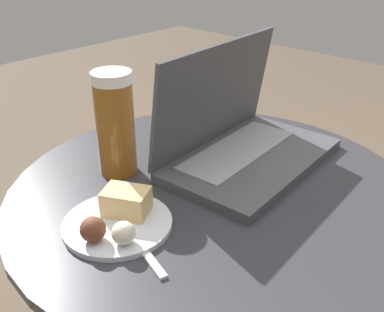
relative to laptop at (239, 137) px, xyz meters
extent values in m
cylinder|color=#515156|center=(-0.12, -0.04, -0.33)|extent=(0.07, 0.07, 0.54)
cylinder|color=#2D2D33|center=(-0.12, -0.04, -0.06)|extent=(0.73, 0.73, 0.02)
cube|color=#47474C|center=(0.00, -0.03, -0.04)|extent=(0.37, 0.24, 0.02)
cube|color=gray|center=(0.00, 0.00, -0.03)|extent=(0.29, 0.12, 0.00)
cube|color=#47474C|center=(0.00, 0.06, 0.08)|extent=(0.36, 0.06, 0.21)
cube|color=silver|center=(0.00, 0.06, 0.07)|extent=(0.33, 0.05, 0.19)
cylinder|color=brown|center=(-0.19, 0.14, 0.04)|extent=(0.07, 0.07, 0.18)
cylinder|color=white|center=(-0.19, 0.14, 0.14)|extent=(0.07, 0.07, 0.02)
cylinder|color=silver|center=(-0.31, 0.00, -0.04)|extent=(0.17, 0.17, 0.01)
cube|color=#DBB775|center=(-0.28, 0.01, -0.02)|extent=(0.08, 0.09, 0.04)
sphere|color=beige|center=(-0.34, -0.05, -0.02)|extent=(0.04, 0.04, 0.04)
sphere|color=brown|center=(-0.36, -0.01, -0.02)|extent=(0.04, 0.04, 0.04)
cube|color=silver|center=(-0.32, -0.07, -0.05)|extent=(0.05, 0.14, 0.00)
cube|color=silver|center=(-0.29, 0.02, -0.05)|extent=(0.04, 0.06, 0.00)
camera|label=1|loc=(-0.65, -0.48, 0.38)|focal=42.00mm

